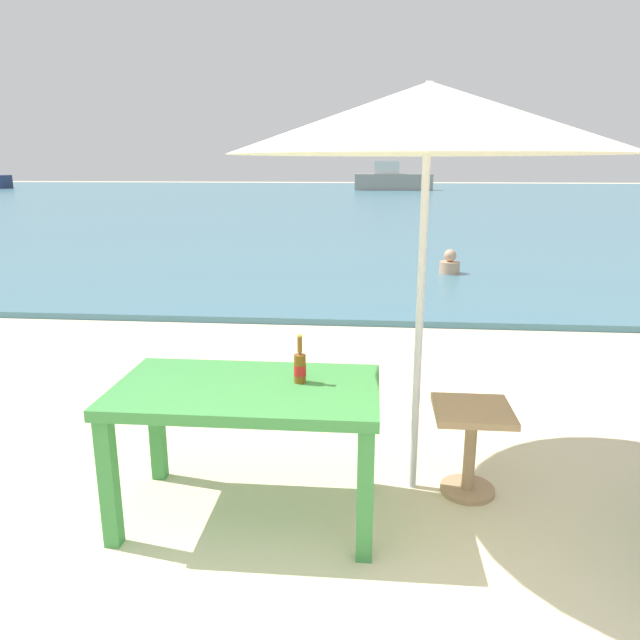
{
  "coord_description": "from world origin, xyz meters",
  "views": [
    {
      "loc": [
        0.23,
        -1.9,
        1.9
      ],
      "look_at": [
        -0.21,
        3.0,
        0.6
      ],
      "focal_mm": 33.5,
      "sensor_mm": 36.0,
      "label": 1
    }
  ],
  "objects_px": {
    "patio_umbrella": "(428,119)",
    "boat_ferry": "(392,180)",
    "picnic_table_green": "(247,405)",
    "swimmer_person": "(450,264)",
    "beer_bottle_amber": "(300,366)",
    "side_table_wood": "(471,437)"
  },
  "relations": [
    {
      "from": "patio_umbrella",
      "to": "boat_ferry",
      "type": "bearing_deg",
      "value": 88.64
    },
    {
      "from": "beer_bottle_amber",
      "to": "patio_umbrella",
      "type": "distance_m",
      "value": 1.45
    },
    {
      "from": "swimmer_person",
      "to": "boat_ferry",
      "type": "relative_size",
      "value": 0.08
    },
    {
      "from": "picnic_table_green",
      "to": "beer_bottle_amber",
      "type": "height_order",
      "value": "beer_bottle_amber"
    },
    {
      "from": "swimmer_person",
      "to": "boat_ferry",
      "type": "bearing_deg",
      "value": 90.19
    },
    {
      "from": "picnic_table_green",
      "to": "boat_ferry",
      "type": "bearing_deg",
      "value": 87.31
    },
    {
      "from": "patio_umbrella",
      "to": "swimmer_person",
      "type": "relative_size",
      "value": 5.61
    },
    {
      "from": "picnic_table_green",
      "to": "patio_umbrella",
      "type": "relative_size",
      "value": 0.61
    },
    {
      "from": "beer_bottle_amber",
      "to": "side_table_wood",
      "type": "height_order",
      "value": "beer_bottle_amber"
    },
    {
      "from": "patio_umbrella",
      "to": "side_table_wood",
      "type": "relative_size",
      "value": 4.26
    },
    {
      "from": "picnic_table_green",
      "to": "patio_umbrella",
      "type": "distance_m",
      "value": 1.77
    },
    {
      "from": "picnic_table_green",
      "to": "beer_bottle_amber",
      "type": "relative_size",
      "value": 5.28
    },
    {
      "from": "patio_umbrella",
      "to": "swimmer_person",
      "type": "height_order",
      "value": "patio_umbrella"
    },
    {
      "from": "beer_bottle_amber",
      "to": "side_table_wood",
      "type": "bearing_deg",
      "value": 15.18
    },
    {
      "from": "side_table_wood",
      "to": "boat_ferry",
      "type": "distance_m",
      "value": 38.85
    },
    {
      "from": "beer_bottle_amber",
      "to": "boat_ferry",
      "type": "distance_m",
      "value": 39.13
    },
    {
      "from": "side_table_wood",
      "to": "swimmer_person",
      "type": "relative_size",
      "value": 1.32
    },
    {
      "from": "side_table_wood",
      "to": "swimmer_person",
      "type": "distance_m",
      "value": 6.94
    },
    {
      "from": "picnic_table_green",
      "to": "swimmer_person",
      "type": "distance_m",
      "value": 7.51
    },
    {
      "from": "picnic_table_green",
      "to": "side_table_wood",
      "type": "relative_size",
      "value": 2.59
    },
    {
      "from": "picnic_table_green",
      "to": "swimmer_person",
      "type": "relative_size",
      "value": 3.41
    },
    {
      "from": "patio_umbrella",
      "to": "side_table_wood",
      "type": "height_order",
      "value": "patio_umbrella"
    }
  ]
}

